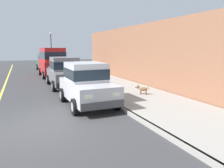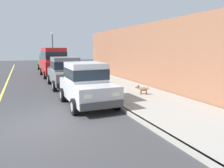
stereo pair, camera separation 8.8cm
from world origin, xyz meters
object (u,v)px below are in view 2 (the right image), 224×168
Objects in this scene: dog_brown at (142,89)px; fire_hydrant at (92,80)px; car_red_van at (53,61)px; car_grey_sedan at (65,72)px; car_green_sedan at (48,62)px; car_silver_hatchback at (87,83)px; street_lamp at (53,45)px.

fire_hydrant reaches higher than dog_brown.
car_red_van is 10.73m from dog_brown.
car_red_van is at bearing 90.15° from car_grey_sedan.
car_green_sedan reaches higher than fire_hydrant.
car_red_van is (-0.03, 10.66, 0.42)m from car_silver_hatchback.
car_silver_hatchback is at bearing -93.68° from street_lamp.
dog_brown is at bearing -56.34° from car_grey_sedan.
car_red_van reaches higher than fire_hydrant.
car_silver_hatchback is at bearing -89.87° from car_grey_sedan.
car_green_sedan is 7.96× the size of dog_brown.
street_lamp reaches higher than car_silver_hatchback.
car_grey_sedan is (-0.01, 5.09, 0.01)m from car_silver_hatchback.
fire_hydrant is (1.54, -0.87, -0.51)m from car_grey_sedan.
car_green_sedan is (0.09, 11.11, 0.00)m from car_grey_sedan.
car_red_van is at bearing 90.14° from car_silver_hatchback.
car_green_sedan is 6.42m from street_lamp.
car_green_sedan is at bearing 89.51° from car_grey_sedan.
car_silver_hatchback is 3.17m from dog_brown.
dog_brown is at bearing -73.05° from car_red_van.
dog_brown is at bearing 8.04° from car_silver_hatchback.
street_lamp is at bearing 77.30° from car_green_sedan.
street_lamp is (-0.10, 17.95, 2.43)m from fire_hydrant.
dog_brown is (3.01, -15.77, -0.55)m from car_green_sedan.
dog_brown is (3.10, -4.66, -0.55)m from car_grey_sedan.
car_grey_sedan is 17.26m from street_lamp.
car_silver_hatchback is 0.78× the size of car_red_van.
car_silver_hatchback is at bearing -89.86° from car_red_van.
dog_brown is at bearing -79.21° from car_green_sedan.
car_silver_hatchback is 6.57× the size of dog_brown.
street_lamp is at bearing 82.81° from car_red_van.
car_grey_sedan reaches higher than dog_brown.
car_red_van is at bearing 106.95° from dog_brown.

